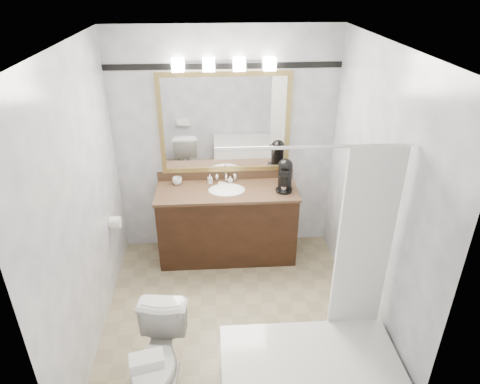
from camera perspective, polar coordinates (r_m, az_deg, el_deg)
name	(u,v)px	position (r m, az deg, el deg)	size (l,w,h in m)	color
room	(231,203)	(3.52, -1.24, -1.53)	(2.42, 2.62, 2.52)	gray
vanity	(227,222)	(4.81, -1.71, -3.99)	(1.53, 0.58, 0.97)	black
mirror	(225,124)	(4.60, -2.03, 9.07)	(1.40, 0.04, 1.10)	tan
vanity_light_bar	(224,64)	(4.38, -2.15, 16.70)	(1.02, 0.14, 0.12)	silver
accent_stripe	(224,66)	(4.45, -2.17, 16.45)	(2.40, 0.01, 0.06)	black
bathtub	(311,372)	(3.53, 9.46, -22.55)	(1.30, 0.75, 1.96)	white
tp_roll	(115,222)	(4.49, -16.31, -3.90)	(0.12, 0.12, 0.11)	white
toilet	(158,361)	(3.52, -10.91, -21.23)	(0.39, 0.68, 0.69)	white
tissue_box	(147,361)	(3.01, -12.33, -21.20)	(0.22, 0.12, 0.09)	white
coffee_maker	(285,174)	(4.57, 6.03, 2.41)	(0.18, 0.22, 0.35)	black
cup_left	(177,181)	(4.76, -8.37, 1.49)	(0.10, 0.10, 0.08)	white
cup_right	(176,181)	(4.75, -8.47, 1.41)	(0.08, 0.08, 0.07)	white
soap_bottle_a	(210,179)	(4.73, -4.02, 1.74)	(0.05, 0.05, 0.10)	white
soap_bottle_b	(230,179)	(4.74, -1.32, 1.70)	(0.06, 0.06, 0.08)	white
soap_bar	(222,184)	(4.71, -2.42, 1.11)	(0.08, 0.05, 0.03)	beige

